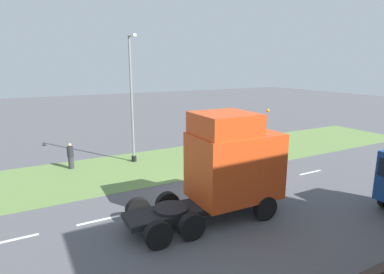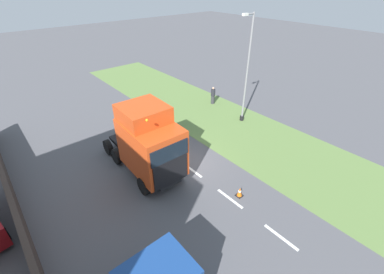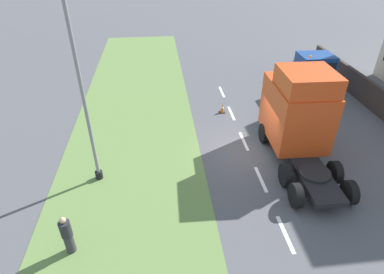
{
  "view_description": "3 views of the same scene",
  "coord_description": "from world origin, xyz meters",
  "px_view_note": "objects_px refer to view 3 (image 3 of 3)",
  "views": [
    {
      "loc": [
        12.79,
        -8.07,
        6.42
      ],
      "look_at": [
        -1.82,
        0.02,
        2.66
      ],
      "focal_mm": 30.0,
      "sensor_mm": 36.0,
      "label": 1
    },
    {
      "loc": [
        8.08,
        10.42,
        10.31
      ],
      "look_at": [
        0.26,
        1.19,
        2.69
      ],
      "focal_mm": 24.0,
      "sensor_mm": 36.0,
      "label": 2
    },
    {
      "loc": [
        -4.42,
        -13.25,
        9.66
      ],
      "look_at": [
        -3.08,
        -1.22,
        1.85
      ],
      "focal_mm": 30.0,
      "sensor_mm": 36.0,
      "label": 3
    }
  ],
  "objects_px": {
    "lorry_cab": "(298,114)",
    "pedestrian": "(67,235)",
    "flatbed_truck": "(311,71)",
    "lamp_post": "(86,104)",
    "traffic_cone_lead": "(222,108)"
  },
  "relations": [
    {
      "from": "traffic_cone_lead",
      "to": "flatbed_truck",
      "type": "bearing_deg",
      "value": 21.0
    },
    {
      "from": "lorry_cab",
      "to": "pedestrian",
      "type": "xyz_separation_m",
      "value": [
        -10.02,
        -4.99,
        -1.46
      ]
    },
    {
      "from": "lorry_cab",
      "to": "traffic_cone_lead",
      "type": "height_order",
      "value": "lorry_cab"
    },
    {
      "from": "lorry_cab",
      "to": "lamp_post",
      "type": "height_order",
      "value": "lamp_post"
    },
    {
      "from": "flatbed_truck",
      "to": "pedestrian",
      "type": "xyz_separation_m",
      "value": [
        -13.96,
        -12.19,
        -0.65
      ]
    },
    {
      "from": "flatbed_truck",
      "to": "lamp_post",
      "type": "height_order",
      "value": "lamp_post"
    },
    {
      "from": "lamp_post",
      "to": "pedestrian",
      "type": "bearing_deg",
      "value": -97.67
    },
    {
      "from": "flatbed_truck",
      "to": "traffic_cone_lead",
      "type": "height_order",
      "value": "flatbed_truck"
    },
    {
      "from": "flatbed_truck",
      "to": "traffic_cone_lead",
      "type": "xyz_separation_m",
      "value": [
        -6.64,
        -2.55,
        -1.18
      ]
    },
    {
      "from": "pedestrian",
      "to": "traffic_cone_lead",
      "type": "relative_size",
      "value": 2.85
    },
    {
      "from": "lorry_cab",
      "to": "pedestrian",
      "type": "bearing_deg",
      "value": -151.88
    },
    {
      "from": "pedestrian",
      "to": "flatbed_truck",
      "type": "bearing_deg",
      "value": 41.13
    },
    {
      "from": "lamp_post",
      "to": "pedestrian",
      "type": "relative_size",
      "value": 5.01
    },
    {
      "from": "pedestrian",
      "to": "traffic_cone_lead",
      "type": "height_order",
      "value": "pedestrian"
    },
    {
      "from": "pedestrian",
      "to": "lamp_post",
      "type": "bearing_deg",
      "value": 82.33
    }
  ]
}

